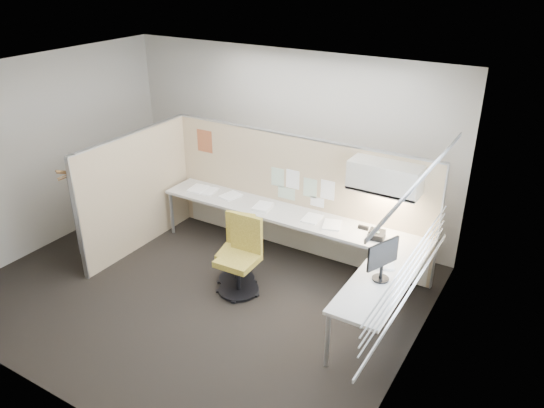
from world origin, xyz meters
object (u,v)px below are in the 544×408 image
Objects in this scene: monitor at (383,258)px; desk at (304,231)px; phone at (376,235)px; chair_left at (241,258)px; chair_right at (238,251)px.

desk is at bearing 83.19° from monitor.
monitor is at bearing -73.71° from phone.
monitor is (1.84, 0.07, 0.54)m from chair_left.
chair_left reaches higher than desk.
chair_right reaches higher than phone.
chair_left is at bearing -154.72° from phone.
monitor is (1.37, -0.77, 0.41)m from desk.
desk is 0.94m from chair_right.
chair_left is 1.10× the size of chair_right.
monitor is at bearing -29.44° from desk.
monitor reaches higher than desk.
desk is 3.95× the size of chair_left.
chair_left is 0.27m from chair_right.
desk is at bearing 58.86° from chair_left.
desk is 0.98m from chair_left.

